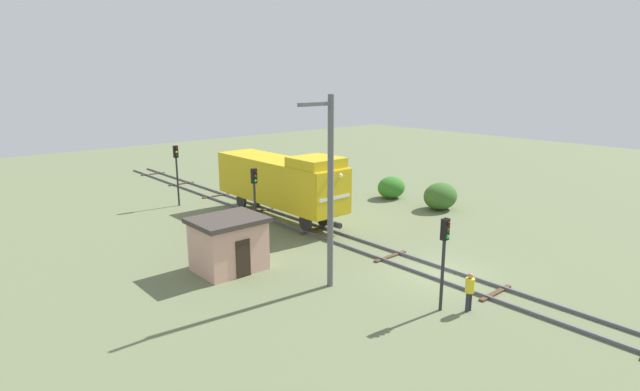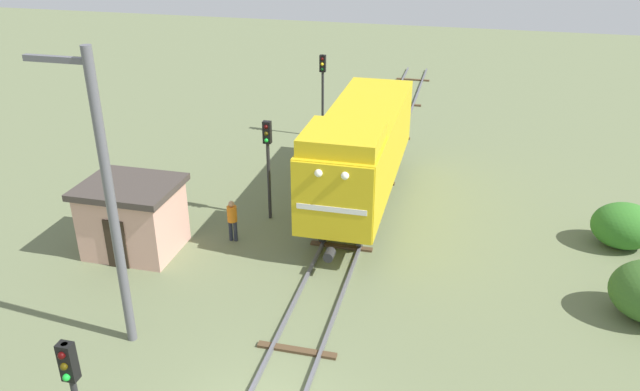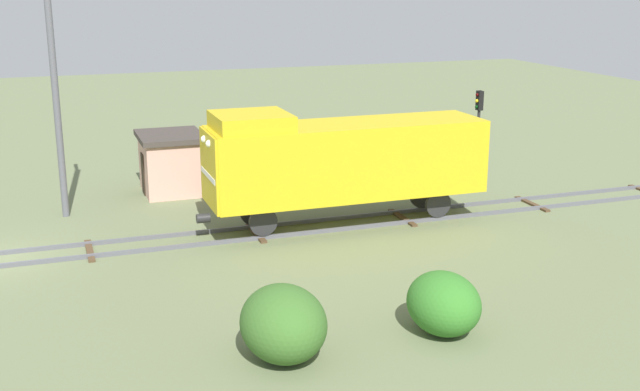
{
  "view_description": "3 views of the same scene",
  "coord_description": "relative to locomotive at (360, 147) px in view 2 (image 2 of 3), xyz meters",
  "views": [
    {
      "loc": [
        -19.76,
        -13.62,
        9.61
      ],
      "look_at": [
        0.58,
        9.6,
        2.2
      ],
      "focal_mm": 28.0,
      "sensor_mm": 36.0,
      "label": 1
    },
    {
      "loc": [
        4.17,
        -10.87,
        12.06
      ],
      "look_at": [
        -0.91,
        9.64,
        1.98
      ],
      "focal_mm": 35.0,
      "sensor_mm": 36.0,
      "label": 2
    },
    {
      "loc": [
        28.83,
        1.92,
        9.71
      ],
      "look_at": [
        0.76,
        11.76,
        1.55
      ],
      "focal_mm": 45.0,
      "sensor_mm": 36.0,
      "label": 3
    }
  ],
  "objects": [
    {
      "name": "traffic_signal_near",
      "position": [
        -3.2,
        -15.39,
        0.02
      ],
      "size": [
        0.32,
        0.34,
        4.01
      ],
      "color": "#262628",
      "rests_on": "ground"
    },
    {
      "name": "catenary_mast",
      "position": [
        -5.06,
        -10.45,
        1.91
      ],
      "size": [
        1.94,
        0.28,
        8.86
      ],
      "color": "#595960",
      "rests_on": "ground"
    },
    {
      "name": "traffic_signal_far",
      "position": [
        -3.6,
        8.17,
        0.4
      ],
      "size": [
        0.32,
        0.34,
        4.59
      ],
      "color": "#262628",
      "rests_on": "ground"
    },
    {
      "name": "traffic_signal_mid",
      "position": [
        -3.4,
        -1.89,
        0.17
      ],
      "size": [
        0.32,
        0.34,
        4.23
      ],
      "color": "#262628",
      "rests_on": "ground"
    },
    {
      "name": "bush_mid",
      "position": [
        10.37,
        -0.9,
        -1.89
      ],
      "size": [
        2.43,
        1.99,
        1.77
      ],
      "primitive_type": "ellipsoid",
      "color": "#327326",
      "rests_on": "ground"
    },
    {
      "name": "worker_by_signal",
      "position": [
        -4.2,
        -4.04,
        -1.78
      ],
      "size": [
        0.38,
        0.38,
        1.7
      ],
      "rotation": [
        0.0,
        0.0,
        4.88
      ],
      "color": "#262B38",
      "rests_on": "ground"
    },
    {
      "name": "locomotive",
      "position": [
        0.0,
        0.0,
        0.0
      ],
      "size": [
        2.9,
        11.6,
        4.6
      ],
      "color": "gold",
      "rests_on": "railway_track"
    },
    {
      "name": "relay_hut",
      "position": [
        -7.5,
        -5.58,
        -1.38
      ],
      "size": [
        3.5,
        2.9,
        2.74
      ],
      "color": "#D19E8C",
      "rests_on": "ground"
    }
  ]
}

